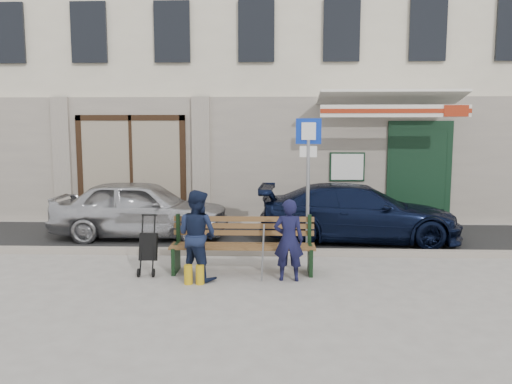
{
  "coord_description": "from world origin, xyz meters",
  "views": [
    {
      "loc": [
        0.46,
        -7.77,
        2.36
      ],
      "look_at": [
        0.12,
        1.6,
        1.2
      ],
      "focal_mm": 35.0,
      "sensor_mm": 36.0,
      "label": 1
    }
  ],
  "objects_px": {
    "man": "(289,240)",
    "stroller": "(148,248)",
    "car_silver": "(142,209)",
    "car_navy": "(358,213)",
    "bench": "(240,246)",
    "parking_sign": "(308,164)",
    "woman": "(197,235)"
  },
  "relations": [
    {
      "from": "man",
      "to": "stroller",
      "type": "xyz_separation_m",
      "value": [
        -2.3,
        0.27,
        -0.22
      ]
    },
    {
      "from": "car_silver",
      "to": "stroller",
      "type": "relative_size",
      "value": 3.92
    },
    {
      "from": "car_navy",
      "to": "bench",
      "type": "distance_m",
      "value": 3.45
    },
    {
      "from": "car_navy",
      "to": "bench",
      "type": "relative_size",
      "value": 1.76
    },
    {
      "from": "parking_sign",
      "to": "man",
      "type": "bearing_deg",
      "value": -93.13
    },
    {
      "from": "car_silver",
      "to": "car_navy",
      "type": "xyz_separation_m",
      "value": [
        4.72,
        -0.14,
        -0.04
      ]
    },
    {
      "from": "woman",
      "to": "parking_sign",
      "type": "bearing_deg",
      "value": -106.45
    },
    {
      "from": "man",
      "to": "parking_sign",
      "type": "bearing_deg",
      "value": -101.25
    },
    {
      "from": "stroller",
      "to": "bench",
      "type": "bearing_deg",
      "value": 4.54
    },
    {
      "from": "car_silver",
      "to": "woman",
      "type": "bearing_deg",
      "value": -150.73
    },
    {
      "from": "car_navy",
      "to": "stroller",
      "type": "relative_size",
      "value": 4.33
    },
    {
      "from": "man",
      "to": "woman",
      "type": "height_order",
      "value": "woman"
    },
    {
      "from": "car_navy",
      "to": "man",
      "type": "bearing_deg",
      "value": 154.65
    },
    {
      "from": "bench",
      "to": "man",
      "type": "bearing_deg",
      "value": -27.38
    },
    {
      "from": "bench",
      "to": "stroller",
      "type": "relative_size",
      "value": 2.46
    },
    {
      "from": "car_silver",
      "to": "stroller",
      "type": "distance_m",
      "value": 2.91
    },
    {
      "from": "car_navy",
      "to": "stroller",
      "type": "bearing_deg",
      "value": 127.29
    },
    {
      "from": "parking_sign",
      "to": "man",
      "type": "distance_m",
      "value": 2.13
    },
    {
      "from": "car_navy",
      "to": "parking_sign",
      "type": "relative_size",
      "value": 1.64
    },
    {
      "from": "bench",
      "to": "woman",
      "type": "distance_m",
      "value": 0.8
    },
    {
      "from": "car_navy",
      "to": "woman",
      "type": "distance_m",
      "value": 4.18
    },
    {
      "from": "parking_sign",
      "to": "woman",
      "type": "bearing_deg",
      "value": -126.71
    },
    {
      "from": "man",
      "to": "car_silver",
      "type": "bearing_deg",
      "value": -42.39
    },
    {
      "from": "woman",
      "to": "man",
      "type": "bearing_deg",
      "value": -150.91
    },
    {
      "from": "car_navy",
      "to": "man",
      "type": "xyz_separation_m",
      "value": [
        -1.57,
        -2.91,
        0.04
      ]
    },
    {
      "from": "parking_sign",
      "to": "stroller",
      "type": "xyz_separation_m",
      "value": [
        -2.71,
        -1.52,
        -1.29
      ]
    },
    {
      "from": "woman",
      "to": "bench",
      "type": "bearing_deg",
      "value": -119.3
    },
    {
      "from": "man",
      "to": "woman",
      "type": "distance_m",
      "value": 1.45
    },
    {
      "from": "car_navy",
      "to": "parking_sign",
      "type": "xyz_separation_m",
      "value": [
        -1.16,
        -1.12,
        1.11
      ]
    },
    {
      "from": "car_silver",
      "to": "woman",
      "type": "xyz_separation_m",
      "value": [
        1.7,
        -3.03,
        0.06
      ]
    },
    {
      "from": "parking_sign",
      "to": "car_navy",
      "type": "bearing_deg",
      "value": 53.81
    },
    {
      "from": "man",
      "to": "car_navy",
      "type": "bearing_deg",
      "value": -116.68
    }
  ]
}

